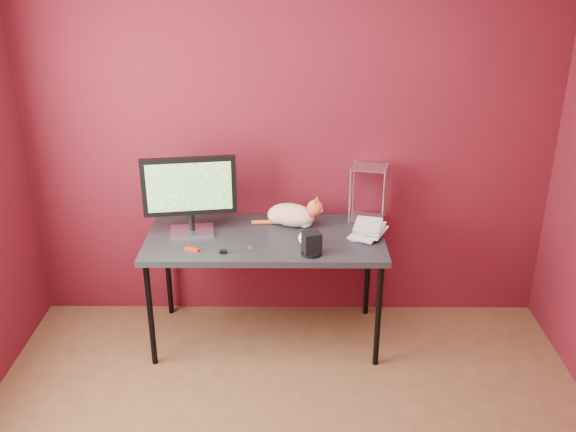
{
  "coord_description": "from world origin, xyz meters",
  "views": [
    {
      "loc": [
        0.02,
        -2.29,
        2.48
      ],
      "look_at": [
        -0.0,
        1.15,
        0.99
      ],
      "focal_mm": 40.0,
      "sensor_mm": 36.0,
      "label": 1
    }
  ],
  "objects_px": {
    "monitor": "(190,192)",
    "skull_mug": "(305,238)",
    "cat": "(292,215)",
    "desk": "(265,244)",
    "speaker": "(312,244)",
    "book_stack": "(359,166)"
  },
  "relations": [
    {
      "from": "monitor",
      "to": "skull_mug",
      "type": "relative_size",
      "value": 6.52
    },
    {
      "from": "cat",
      "to": "desk",
      "type": "bearing_deg",
      "value": -114.26
    },
    {
      "from": "desk",
      "to": "monitor",
      "type": "distance_m",
      "value": 0.58
    },
    {
      "from": "desk",
      "to": "skull_mug",
      "type": "relative_size",
      "value": 16.78
    },
    {
      "from": "speaker",
      "to": "cat",
      "type": "bearing_deg",
      "value": 88.58
    },
    {
      "from": "desk",
      "to": "cat",
      "type": "distance_m",
      "value": 0.27
    },
    {
      "from": "cat",
      "to": "book_stack",
      "type": "relative_size",
      "value": 0.51
    },
    {
      "from": "cat",
      "to": "speaker",
      "type": "distance_m",
      "value": 0.43
    },
    {
      "from": "skull_mug",
      "to": "book_stack",
      "type": "distance_m",
      "value": 0.56
    },
    {
      "from": "desk",
      "to": "skull_mug",
      "type": "xyz_separation_m",
      "value": [
        0.25,
        -0.12,
        0.1
      ]
    },
    {
      "from": "monitor",
      "to": "book_stack",
      "type": "distance_m",
      "value": 1.06
    },
    {
      "from": "desk",
      "to": "book_stack",
      "type": "bearing_deg",
      "value": 6.02
    },
    {
      "from": "monitor",
      "to": "desk",
      "type": "bearing_deg",
      "value": -15.32
    },
    {
      "from": "desk",
      "to": "book_stack",
      "type": "distance_m",
      "value": 0.77
    },
    {
      "from": "monitor",
      "to": "cat",
      "type": "relative_size",
      "value": 1.26
    },
    {
      "from": "desk",
      "to": "book_stack",
      "type": "xyz_separation_m",
      "value": [
        0.58,
        0.06,
        0.5
      ]
    },
    {
      "from": "monitor",
      "to": "speaker",
      "type": "distance_m",
      "value": 0.84
    },
    {
      "from": "monitor",
      "to": "cat",
      "type": "xyz_separation_m",
      "value": [
        0.64,
        0.12,
        -0.21
      ]
    },
    {
      "from": "monitor",
      "to": "speaker",
      "type": "height_order",
      "value": "monitor"
    },
    {
      "from": "cat",
      "to": "speaker",
      "type": "height_order",
      "value": "cat"
    },
    {
      "from": "desk",
      "to": "skull_mug",
      "type": "height_order",
      "value": "skull_mug"
    },
    {
      "from": "speaker",
      "to": "monitor",
      "type": "bearing_deg",
      "value": 141.37
    }
  ]
}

